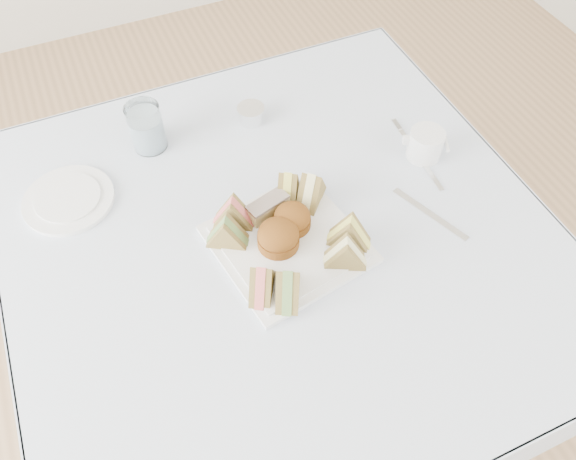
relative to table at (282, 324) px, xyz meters
name	(u,v)px	position (x,y,z in m)	size (l,w,h in m)	color
floor	(283,381)	(0.00, 0.00, -0.37)	(4.00, 4.00, 0.00)	#9E7751
table	(282,324)	(0.00, 0.00, 0.00)	(0.90, 0.90, 0.74)	brown
tablecloth	(280,234)	(0.00, 0.00, 0.37)	(1.02, 1.02, 0.01)	white
serving_plate	(288,244)	(0.00, -0.03, 0.38)	(0.25, 0.25, 0.01)	white
sandwich_fl_a	(262,279)	(-0.08, -0.11, 0.42)	(0.08, 0.04, 0.07)	#A18445
sandwich_fl_b	(288,283)	(-0.04, -0.14, 0.43)	(0.08, 0.04, 0.07)	#A18445
sandwich_fr_a	(349,231)	(0.10, -0.08, 0.42)	(0.08, 0.04, 0.07)	#A18445
sandwich_fr_b	(346,251)	(0.08, -0.12, 0.42)	(0.08, 0.04, 0.07)	#A18445
sandwich_bl_a	(227,231)	(-0.10, 0.01, 0.42)	(0.08, 0.04, 0.07)	#A18445
sandwich_bl_b	(233,212)	(-0.07, 0.05, 0.42)	(0.08, 0.04, 0.07)	#A18445
sandwich_br_a	(311,187)	(0.08, 0.04, 0.43)	(0.08, 0.04, 0.08)	#A18445
sandwich_br_b	(288,185)	(0.05, 0.07, 0.42)	(0.08, 0.04, 0.07)	#A18445
scone_left	(278,236)	(-0.02, -0.03, 0.41)	(0.08, 0.08, 0.05)	brown
scone_right	(292,218)	(0.03, 0.00, 0.41)	(0.07, 0.07, 0.05)	brown
pastry_slice	(268,208)	(-0.01, 0.04, 0.41)	(0.08, 0.03, 0.04)	tan
side_plate	(69,200)	(-0.35, 0.24, 0.38)	(0.18, 0.18, 0.01)	white
water_glass	(146,127)	(-0.16, 0.33, 0.43)	(0.07, 0.07, 0.11)	white
tea_strainer	(251,115)	(0.07, 0.31, 0.39)	(0.06, 0.06, 0.03)	white
knife	(430,214)	(0.29, -0.08, 0.38)	(0.01, 0.18, 0.00)	white
fork	(420,159)	(0.35, 0.06, 0.38)	(0.01, 0.19, 0.00)	white
creamer_jug	(425,144)	(0.36, 0.07, 0.41)	(0.07, 0.07, 0.06)	white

